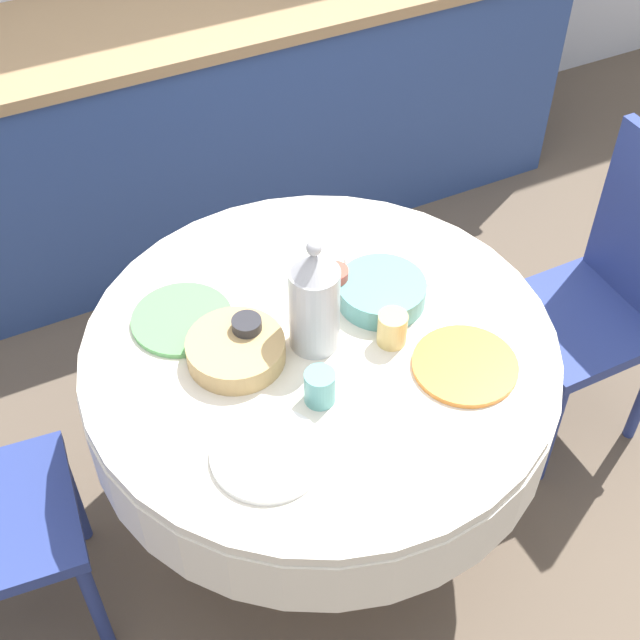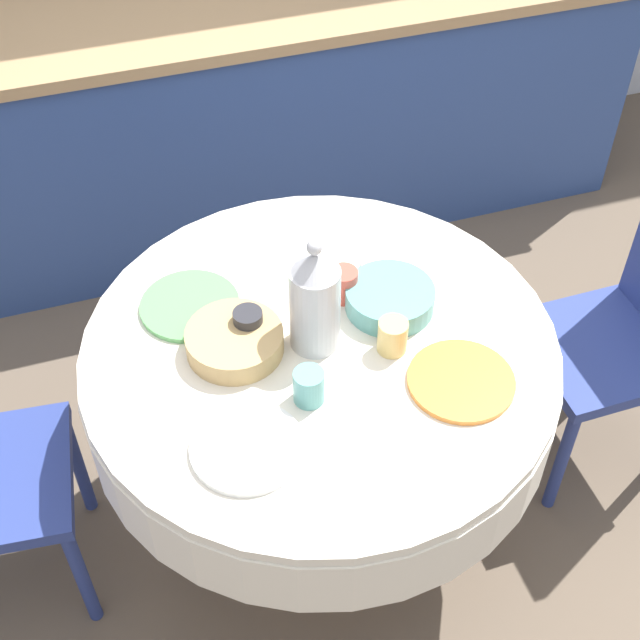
% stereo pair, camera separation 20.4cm
% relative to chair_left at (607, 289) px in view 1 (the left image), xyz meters
% --- Properties ---
extents(ground_plane, '(12.00, 12.00, 0.00)m').
position_rel_chair_left_xyz_m(ground_plane, '(-0.92, -0.01, -0.53)').
color(ground_plane, brown).
extents(kitchen_counter, '(3.24, 0.64, 0.90)m').
position_rel_chair_left_xyz_m(kitchen_counter, '(-0.92, 1.42, -0.08)').
color(kitchen_counter, '#2D4784').
rests_on(kitchen_counter, ground_plane).
extents(dining_table, '(1.14, 1.14, 0.75)m').
position_rel_chair_left_xyz_m(dining_table, '(-0.92, -0.01, 0.09)').
color(dining_table, olive).
rests_on(dining_table, ground_plane).
extents(chair_left, '(0.40, 0.40, 0.97)m').
position_rel_chair_left_xyz_m(chair_left, '(0.00, 0.00, 0.00)').
color(chair_left, navy).
rests_on(chair_left, ground_plane).
extents(plate_near_left, '(0.24, 0.24, 0.01)m').
position_rel_chair_left_xyz_m(plate_near_left, '(-1.16, -0.25, 0.22)').
color(plate_near_left, white).
rests_on(plate_near_left, dining_table).
extents(cup_near_left, '(0.07, 0.07, 0.08)m').
position_rel_chair_left_xyz_m(cup_near_left, '(-0.99, -0.16, 0.26)').
color(cup_near_left, '#5BA39E').
rests_on(cup_near_left, dining_table).
extents(plate_near_right, '(0.24, 0.24, 0.01)m').
position_rel_chair_left_xyz_m(plate_near_right, '(-0.65, -0.22, 0.22)').
color(plate_near_right, orange).
rests_on(plate_near_right, dining_table).
extents(cup_near_right, '(0.07, 0.07, 0.08)m').
position_rel_chair_left_xyz_m(cup_near_right, '(-0.76, -0.07, 0.26)').
color(cup_near_right, '#DBB766').
rests_on(cup_near_right, dining_table).
extents(plate_far_left, '(0.24, 0.24, 0.01)m').
position_rel_chair_left_xyz_m(plate_far_left, '(-1.19, 0.21, 0.22)').
color(plate_far_left, '#5BA85B').
rests_on(plate_far_left, dining_table).
extents(cup_far_left, '(0.07, 0.07, 0.08)m').
position_rel_chair_left_xyz_m(cup_far_left, '(-1.07, 0.06, 0.26)').
color(cup_far_left, '#28282D').
rests_on(cup_far_left, dining_table).
extents(plate_far_right, '(0.24, 0.24, 0.01)m').
position_rel_chair_left_xyz_m(plate_far_right, '(-0.62, 0.17, 0.22)').
color(plate_far_right, white).
rests_on(plate_far_right, dining_table).
extents(cup_far_right, '(0.07, 0.07, 0.08)m').
position_rel_chair_left_xyz_m(cup_far_right, '(-0.81, 0.13, 0.26)').
color(cup_far_right, '#CC4C3D').
rests_on(cup_far_right, dining_table).
extents(coffee_carafe, '(0.12, 0.12, 0.31)m').
position_rel_chair_left_xyz_m(coffee_carafe, '(-0.93, 0.00, 0.35)').
color(coffee_carafe, '#B2B2B7').
rests_on(coffee_carafe, dining_table).
extents(bread_basket, '(0.23, 0.23, 0.06)m').
position_rel_chair_left_xyz_m(bread_basket, '(-1.11, 0.04, 0.24)').
color(bread_basket, tan).
rests_on(bread_basket, dining_table).
extents(fruit_bowl, '(0.22, 0.22, 0.06)m').
position_rel_chair_left_xyz_m(fruit_bowl, '(-0.72, 0.06, 0.25)').
color(fruit_bowl, '#569993').
rests_on(fruit_bowl, dining_table).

